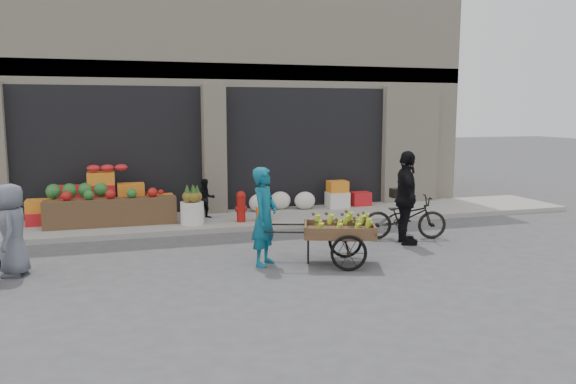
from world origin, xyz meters
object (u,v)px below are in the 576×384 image
object	(u,v)px
bicycle	(405,217)
seated_person	(206,199)
vendor_woman	(265,217)
cyclist	(406,198)
orange_bucket	(263,214)
vendor_grey	(12,230)
banana_cart	(337,229)
fire_hydrant	(241,205)
pineapple_bin	(192,213)

from	to	relation	value
bicycle	seated_person	bearing A→B (deg)	67.56
vendor_woman	cyclist	size ratio (longest dim) A/B	0.91
orange_bucket	vendor_grey	bearing A→B (deg)	-151.59
banana_cart	bicycle	xyz separation A→B (m)	(2.07, 1.39, -0.18)
fire_hydrant	orange_bucket	world-z (taller)	fire_hydrant
vendor_grey	cyclist	size ratio (longest dim) A/B	0.80
cyclist	banana_cart	bearing A→B (deg)	133.08
orange_bucket	bicycle	world-z (taller)	bicycle
pineapple_bin	cyclist	xyz separation A→B (m)	(3.87, -2.63, 0.56)
pineapple_bin	vendor_grey	world-z (taller)	vendor_grey
vendor_woman	banana_cart	bearing A→B (deg)	-67.95
orange_bucket	seated_person	world-z (taller)	seated_person
orange_bucket	vendor_woman	bearing A→B (deg)	-103.92
vendor_grey	fire_hydrant	bearing A→B (deg)	120.35
seated_person	vendor_woman	xyz separation A→B (m)	(0.41, -3.90, 0.26)
banana_cart	bicycle	distance (m)	2.50
seated_person	pineapple_bin	bearing A→B (deg)	-133.69
vendor_woman	vendor_grey	bearing A→B (deg)	118.34
pineapple_bin	vendor_woman	size ratio (longest dim) A/B	0.31
pineapple_bin	seated_person	size ratio (longest dim) A/B	0.56
banana_cart	cyclist	world-z (taller)	cyclist
seated_person	cyclist	distance (m)	4.75
orange_bucket	vendor_woman	size ratio (longest dim) A/B	0.19
vendor_grey	pineapple_bin	bearing A→B (deg)	128.85
pineapple_bin	fire_hydrant	xyz separation A→B (m)	(1.10, -0.05, 0.13)
fire_hydrant	banana_cart	bearing A→B (deg)	-75.83
vendor_woman	vendor_grey	world-z (taller)	vendor_woman
pineapple_bin	vendor_woman	world-z (taller)	vendor_woman
banana_cart	vendor_grey	size ratio (longest dim) A/B	1.48
vendor_woman	cyclist	world-z (taller)	cyclist
orange_bucket	vendor_grey	size ratio (longest dim) A/B	0.21
vendor_grey	banana_cart	bearing A→B (deg)	78.71
fire_hydrant	vendor_woman	xyz separation A→B (m)	(-0.29, -3.25, 0.34)
bicycle	vendor_grey	bearing A→B (deg)	108.84
orange_bucket	vendor_grey	xyz separation A→B (m)	(-4.81, -2.60, 0.47)
fire_hydrant	bicycle	bearing A→B (deg)	-36.20
pineapple_bin	fire_hydrant	distance (m)	1.11
orange_bucket	vendor_grey	distance (m)	5.48
cyclist	vendor_woman	bearing A→B (deg)	117.56
fire_hydrant	cyclist	size ratio (longest dim) A/B	0.38
cyclist	bicycle	bearing A→B (deg)	-11.44
fire_hydrant	vendor_grey	world-z (taller)	vendor_grey
orange_bucket	vendor_woman	xyz separation A→B (m)	(-0.79, -3.20, 0.58)
fire_hydrant	vendor_grey	distance (m)	5.06
pineapple_bin	vendor_woman	distance (m)	3.43
banana_cart	vendor_grey	world-z (taller)	vendor_grey
fire_hydrant	bicycle	world-z (taller)	bicycle
fire_hydrant	seated_person	world-z (taller)	seated_person
seated_person	vendor_grey	distance (m)	4.89
vendor_grey	bicycle	distance (m)	7.30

